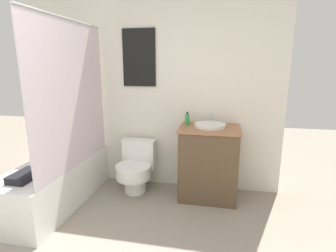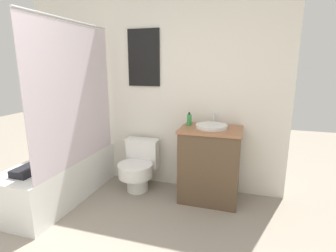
% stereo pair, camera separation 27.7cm
% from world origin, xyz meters
% --- Properties ---
extents(wall_back, '(3.31, 0.07, 2.50)m').
position_xyz_m(wall_back, '(-0.00, 2.36, 1.26)').
color(wall_back, silver).
rests_on(wall_back, ground_plane).
extents(shower_area, '(0.59, 1.47, 1.98)m').
position_xyz_m(shower_area, '(-0.84, 1.60, 0.30)').
color(shower_area, white).
rests_on(shower_area, ground_plane).
extents(toilet, '(0.43, 0.53, 0.62)m').
position_xyz_m(toilet, '(-0.08, 2.07, 0.30)').
color(toilet, white).
rests_on(toilet, ground_plane).
extents(vanity, '(0.68, 0.50, 0.85)m').
position_xyz_m(vanity, '(0.81, 2.08, 0.43)').
color(vanity, brown).
rests_on(vanity, ground_plane).
extents(sink, '(0.35, 0.39, 0.13)m').
position_xyz_m(sink, '(0.81, 2.10, 0.87)').
color(sink, white).
rests_on(sink, vanity).
extents(soap_bottle, '(0.06, 0.06, 0.15)m').
position_xyz_m(soap_bottle, '(0.54, 2.15, 0.92)').
color(soap_bottle, green).
rests_on(soap_bottle, vanity).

